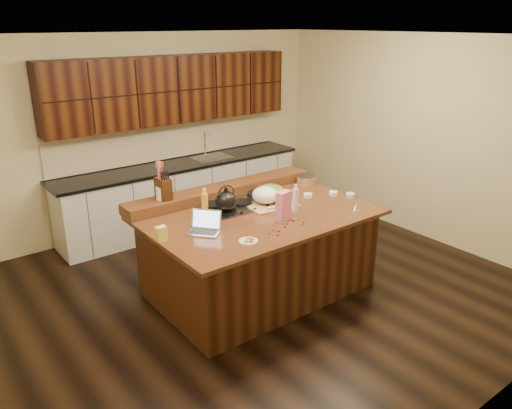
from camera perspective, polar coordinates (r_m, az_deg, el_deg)
room at (r=5.15m, az=0.34°, el=3.50°), size 5.52×5.02×2.72m
island at (r=5.47m, az=0.32°, el=-5.42°), size 2.40×1.60×0.92m
back_ledge at (r=5.80m, az=-3.90°, el=1.58°), size 2.40×0.30×0.12m
cooktop at (r=5.51m, az=-1.58°, el=0.09°), size 0.92×0.52×0.05m
back_counter at (r=7.21m, az=-8.68°, el=5.15°), size 3.70×0.66×2.40m
kettle at (r=5.20m, az=-3.43°, el=0.39°), size 0.27×0.27×0.21m
green_bowl at (r=5.54m, az=1.71°, el=1.47°), size 0.39×0.39×0.17m
laptop at (r=4.83m, az=-5.85°, el=-2.49°), size 0.37×0.37×0.20m
oil_bottle at (r=5.13m, az=-5.87°, el=-0.14°), size 0.08×0.08×0.27m
vinegar_bottle at (r=5.31m, az=4.53°, el=0.51°), size 0.08×0.08×0.25m
wooden_tray at (r=5.47m, az=1.28°, el=0.83°), size 0.57×0.45×0.21m
ramekin_a at (r=5.78m, az=5.95°, el=1.05°), size 0.11×0.11×0.04m
ramekin_b at (r=5.86m, az=10.72°, el=1.06°), size 0.11×0.11×0.04m
ramekin_c at (r=5.89m, az=8.83°, el=1.27°), size 0.12×0.12×0.04m
strainer_bowl at (r=6.25m, az=5.77°, el=2.75°), size 0.30×0.30×0.09m
kitchen_timer at (r=5.48m, az=11.32°, el=-0.20°), size 0.10×0.10×0.07m
pink_bag at (r=5.06m, az=3.17°, el=-0.15°), size 0.18×0.12×0.30m
candy_plate at (r=4.61m, az=-0.87°, el=-4.19°), size 0.20×0.20×0.01m
package_box at (r=4.69m, az=-10.79°, el=-3.29°), size 0.10×0.07×0.14m
utensil_crock at (r=5.40m, az=-10.73°, el=1.28°), size 0.15×0.15×0.14m
knife_block at (r=5.40m, az=-10.54°, el=1.79°), size 0.12×0.19×0.23m
gumdrop_0 at (r=4.74m, az=2.50°, el=-3.47°), size 0.02×0.02×0.02m
gumdrop_1 at (r=5.12m, az=4.82°, el=-1.68°), size 0.02×0.02×0.02m
gumdrop_2 at (r=5.09m, az=4.20°, el=-1.79°), size 0.02×0.02×0.02m
gumdrop_3 at (r=5.01m, az=3.60°, el=-2.14°), size 0.02×0.02×0.02m
gumdrop_4 at (r=4.99m, az=5.31°, el=-2.30°), size 0.02×0.02×0.02m
gumdrop_5 at (r=4.86m, az=1.97°, el=-2.82°), size 0.02×0.02×0.02m
gumdrop_6 at (r=4.83m, az=2.57°, el=-3.01°), size 0.02×0.02×0.02m
gumdrop_7 at (r=4.77m, az=1.46°, el=-3.29°), size 0.02×0.02×0.02m
gumdrop_8 at (r=4.92m, az=3.35°, el=-2.54°), size 0.02×0.02×0.02m
gumdrop_9 at (r=5.01m, az=3.22°, el=-2.13°), size 0.02×0.02×0.02m
gumdrop_10 at (r=5.08m, az=4.38°, el=-1.83°), size 0.02×0.02×0.02m
gumdrop_11 at (r=4.84m, az=2.74°, el=-2.96°), size 0.02×0.02×0.02m
gumdrop_12 at (r=5.05m, az=5.49°, el=-2.00°), size 0.02×0.02×0.02m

